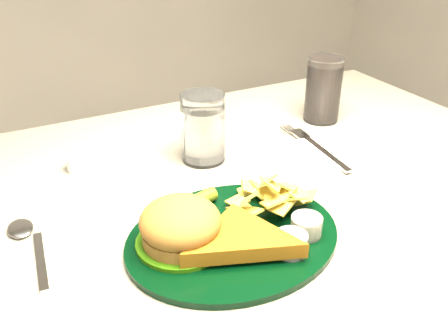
# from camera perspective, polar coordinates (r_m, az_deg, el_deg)

# --- Properties ---
(dinner_plate) EXTENTS (0.32, 0.27, 0.07)m
(dinner_plate) POSITION_cam_1_polar(r_m,az_deg,el_deg) (0.66, 1.08, -5.88)
(dinner_plate) COLOR black
(dinner_plate) RESTS_ON table
(water_glass) EXTENTS (0.09, 0.09, 0.12)m
(water_glass) POSITION_cam_1_polar(r_m,az_deg,el_deg) (0.86, -2.41, 4.60)
(water_glass) COLOR white
(water_glass) RESTS_ON table
(cola_glass) EXTENTS (0.08, 0.08, 0.13)m
(cola_glass) POSITION_cam_1_polar(r_m,az_deg,el_deg) (1.04, 11.28, 8.78)
(cola_glass) COLOR black
(cola_glass) RESTS_ON table
(fork_napkin) EXTENTS (0.16, 0.19, 0.01)m
(fork_napkin) POSITION_cam_1_polar(r_m,az_deg,el_deg) (0.91, 11.25, 1.85)
(fork_napkin) COLOR white
(fork_napkin) RESTS_ON table
(spoon) EXTENTS (0.06, 0.17, 0.01)m
(spoon) POSITION_cam_1_polar(r_m,az_deg,el_deg) (0.68, -20.25, -9.68)
(spoon) COLOR silver
(spoon) RESTS_ON table
(ramekin) EXTENTS (0.04, 0.04, 0.02)m
(ramekin) POSITION_cam_1_polar(r_m,az_deg,el_deg) (0.88, -16.41, 0.49)
(ramekin) COLOR white
(ramekin) RESTS_ON table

